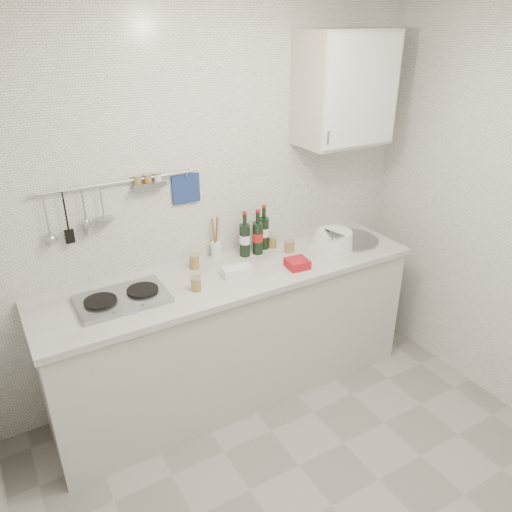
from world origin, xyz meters
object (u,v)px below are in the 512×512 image
at_px(wine_bottles, 256,231).
at_px(utensil_crock, 216,248).
at_px(wall_cabinet, 345,88).
at_px(plate_stack_hob, 123,300).
at_px(plate_stack_sink, 333,242).

bearing_deg(wine_bottles, utensil_crock, 165.96).
bearing_deg(wine_bottles, wall_cabinet, -5.29).
bearing_deg(plate_stack_hob, plate_stack_sink, -2.02).
distance_m(wall_cabinet, plate_stack_sink, 1.00).
height_order(plate_stack_sink, utensil_crock, utensil_crock).
relative_size(wine_bottles, utensil_crock, 1.08).
height_order(wall_cabinet, utensil_crock, wall_cabinet).
relative_size(plate_stack_sink, utensil_crock, 1.10).
relative_size(wall_cabinet, plate_stack_hob, 2.25).
xyz_separation_m(wall_cabinet, plate_stack_sink, (-0.16, -0.18, -0.97)).
height_order(wall_cabinet, plate_stack_hob, wall_cabinet).
bearing_deg(wine_bottles, plate_stack_hob, -169.03).
relative_size(plate_stack_hob, wine_bottles, 1.01).
bearing_deg(plate_stack_hob, wall_cabinet, 4.65).
distance_m(plate_stack_sink, wine_bottles, 0.53).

